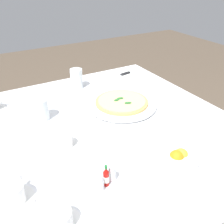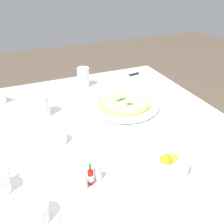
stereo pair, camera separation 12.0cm
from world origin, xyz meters
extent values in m
cube|color=white|center=(0.00, 0.00, 0.74)|extent=(1.20, 1.20, 0.02)
cube|color=white|center=(0.00, -0.59, 0.59)|extent=(1.20, 0.01, 0.28)
cube|color=white|center=(-0.59, 0.00, 0.59)|extent=(0.01, 1.20, 0.28)
cylinder|color=brown|center=(-0.51, -0.51, 0.37)|extent=(0.06, 0.06, 0.73)
cylinder|color=white|center=(-0.18, -0.12, 0.76)|extent=(0.21, 0.21, 0.01)
cylinder|color=white|center=(-0.18, -0.12, 0.77)|extent=(0.36, 0.36, 0.01)
cylinder|color=#DBAD60|center=(-0.18, -0.12, 0.78)|extent=(0.27, 0.27, 0.01)
cylinder|color=#F4DB8E|center=(-0.18, -0.12, 0.78)|extent=(0.24, 0.24, 0.00)
ellipsoid|color=#2D7533|center=(-0.18, -0.14, 0.79)|extent=(0.04, 0.03, 0.01)
ellipsoid|color=#2D7533|center=(-0.16, -0.13, 0.79)|extent=(0.04, 0.03, 0.01)
ellipsoid|color=#2D7533|center=(-0.19, -0.08, 0.79)|extent=(0.04, 0.03, 0.01)
cylinder|color=white|center=(0.20, 0.05, 0.76)|extent=(0.13, 0.13, 0.01)
cylinder|color=white|center=(0.20, 0.05, 0.78)|extent=(0.08, 0.08, 0.05)
torus|color=white|center=(0.21, 0.01, 0.79)|extent=(0.01, 0.04, 0.03)
cylinder|color=black|center=(0.20, 0.05, 0.81)|extent=(0.07, 0.07, 0.00)
torus|color=white|center=(0.36, -0.41, 0.79)|extent=(0.04, 0.01, 0.03)
cylinder|color=white|center=(0.33, 0.38, 0.76)|extent=(0.13, 0.13, 0.01)
cylinder|color=white|center=(0.33, 0.38, 0.79)|extent=(0.08, 0.08, 0.05)
cylinder|color=black|center=(0.33, 0.38, 0.81)|extent=(0.07, 0.07, 0.00)
cylinder|color=white|center=(0.42, 0.23, 0.76)|extent=(0.13, 0.13, 0.01)
torus|color=white|center=(0.39, 0.20, 0.79)|extent=(0.03, 0.03, 0.03)
cylinder|color=white|center=(-0.07, -0.44, 0.81)|extent=(0.07, 0.07, 0.12)
cylinder|color=silver|center=(-0.07, -0.44, 0.78)|extent=(0.06, 0.06, 0.05)
cylinder|color=white|center=(0.21, -0.20, 0.81)|extent=(0.07, 0.07, 0.10)
cylinder|color=silver|center=(0.21, -0.20, 0.78)|extent=(0.06, 0.06, 0.06)
cube|color=white|center=(-0.36, -0.43, 0.76)|extent=(0.23, 0.14, 0.02)
cube|color=silver|center=(-0.31, -0.42, 0.78)|extent=(0.12, 0.04, 0.01)
cube|color=black|center=(-0.40, -0.43, 0.78)|extent=(0.08, 0.03, 0.01)
cylinder|color=white|center=(-0.13, 0.35, 0.78)|extent=(0.15, 0.15, 0.04)
sphere|color=orange|center=(-0.12, 0.36, 0.79)|extent=(0.05, 0.05, 0.05)
sphere|color=yellow|center=(-0.14, 0.35, 0.79)|extent=(0.05, 0.05, 0.05)
cylinder|color=#B7140F|center=(0.14, 0.31, 0.78)|extent=(0.02, 0.02, 0.05)
cylinder|color=white|center=(0.14, 0.31, 0.78)|extent=(0.02, 0.02, 0.02)
cone|color=#B7140F|center=(0.14, 0.31, 0.82)|extent=(0.02, 0.02, 0.02)
cylinder|color=#1E722D|center=(0.14, 0.31, 0.83)|extent=(0.01, 0.01, 0.01)
cylinder|color=white|center=(0.17, 0.32, 0.77)|extent=(0.03, 0.03, 0.04)
cylinder|color=white|center=(0.17, 0.32, 0.77)|extent=(0.02, 0.02, 0.03)
sphere|color=silver|center=(0.17, 0.32, 0.80)|extent=(0.02, 0.02, 0.02)
cylinder|color=white|center=(0.12, 0.30, 0.77)|extent=(0.03, 0.03, 0.04)
cylinder|color=#38332D|center=(0.12, 0.30, 0.77)|extent=(0.02, 0.02, 0.03)
sphere|color=silver|center=(0.12, 0.30, 0.80)|extent=(0.02, 0.02, 0.02)
camera|label=1|loc=(0.42, 0.84, 1.38)|focal=40.16mm
camera|label=2|loc=(0.31, 0.89, 1.38)|focal=40.16mm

